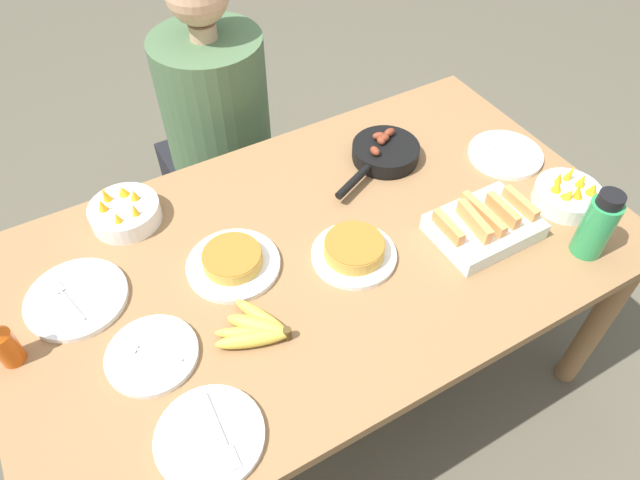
{
  "coord_description": "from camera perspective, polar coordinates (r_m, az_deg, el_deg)",
  "views": [
    {
      "loc": [
        -0.5,
        -0.88,
        1.87
      ],
      "look_at": [
        0.0,
        0.0,
        0.75
      ],
      "focal_mm": 32.0,
      "sensor_mm": 36.0,
      "label": 1
    }
  ],
  "objects": [
    {
      "name": "frittata_plate_side",
      "position": [
        1.49,
        -8.7,
        -2.16
      ],
      "size": [
        0.24,
        0.24,
        0.05
      ],
      "color": "white",
      "rests_on": "dining_table"
    },
    {
      "name": "fruit_bowl_citrus",
      "position": [
        1.67,
        -18.94,
        2.67
      ],
      "size": [
        0.19,
        0.19,
        0.11
      ],
      "color": "white",
      "rests_on": "dining_table"
    },
    {
      "name": "empty_plate_far_left",
      "position": [
        1.54,
        -23.17,
        -5.4
      ],
      "size": [
        0.25,
        0.25,
        0.02
      ],
      "color": "white",
      "rests_on": "dining_table"
    },
    {
      "name": "ground_plane",
      "position": [
        2.12,
        0.0,
        -13.61
      ],
      "size": [
        14.0,
        14.0,
        0.0
      ],
      "primitive_type": "plane",
      "color": "#565142"
    },
    {
      "name": "empty_plate_far_right",
      "position": [
        1.89,
        18.04,
        8.14
      ],
      "size": [
        0.23,
        0.23,
        0.02
      ],
      "color": "white",
      "rests_on": "dining_table"
    },
    {
      "name": "water_bottle",
      "position": [
        1.62,
        26.0,
        1.34
      ],
      "size": [
        0.08,
        0.08,
        0.2
      ],
      "color": "#2D9351",
      "rests_on": "dining_table"
    },
    {
      "name": "frittata_plate_center",
      "position": [
        1.49,
        3.43,
        -1.1
      ],
      "size": [
        0.23,
        0.23,
        0.06
      ],
      "color": "white",
      "rests_on": "dining_table"
    },
    {
      "name": "fruit_bowl_mango",
      "position": [
        1.77,
        23.55,
        4.18
      ],
      "size": [
        0.19,
        0.19,
        0.1
      ],
      "color": "white",
      "rests_on": "dining_table"
    },
    {
      "name": "empty_plate_mid_edge",
      "position": [
        1.38,
        -16.45,
        -10.96
      ],
      "size": [
        0.21,
        0.21,
        0.02
      ],
      "color": "white",
      "rests_on": "dining_table"
    },
    {
      "name": "empty_plate_near_front",
      "position": [
        1.26,
        -10.95,
        -18.76
      ],
      "size": [
        0.23,
        0.23,
        0.02
      ],
      "color": "white",
      "rests_on": "dining_table"
    },
    {
      "name": "skillet",
      "position": [
        1.78,
        6.44,
        8.67
      ],
      "size": [
        0.34,
        0.22,
        0.08
      ],
      "rotation": [
        0.0,
        0.0,
        3.57
      ],
      "color": "black",
      "rests_on": "dining_table"
    },
    {
      "name": "banana_bunch",
      "position": [
        1.36,
        -6.31,
        -8.89
      ],
      "size": [
        0.19,
        0.18,
        0.04
      ],
      "color": "gold",
      "rests_on": "dining_table"
    },
    {
      "name": "person_figure",
      "position": [
        2.23,
        -9.73,
        8.74
      ],
      "size": [
        0.42,
        0.42,
        1.19
      ],
      "color": "black",
      "rests_on": "ground_plane"
    },
    {
      "name": "melon_tray",
      "position": [
        1.6,
        16.09,
        1.46
      ],
      "size": [
        0.28,
        0.2,
        0.09
      ],
      "color": "silver",
      "rests_on": "dining_table"
    },
    {
      "name": "dining_table",
      "position": [
        1.6,
        0.0,
        -2.77
      ],
      "size": [
        1.69,
        0.98,
        0.72
      ],
      "color": "olive",
      "rests_on": "ground_plane"
    },
    {
      "name": "hot_sauce_bottle",
      "position": [
        1.45,
        -29.14,
        -8.96
      ],
      "size": [
        0.05,
        0.05,
        0.16
      ],
      "color": "#C64C0F",
      "rests_on": "dining_table"
    }
  ]
}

